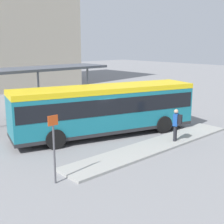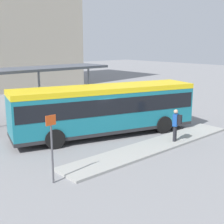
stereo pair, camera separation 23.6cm
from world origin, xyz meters
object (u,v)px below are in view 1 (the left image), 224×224
object	(u,v)px
city_bus	(105,107)
bicycle_red	(172,107)
platform_sign	(54,146)
bicycle_green	(163,106)
pedestrian_waiting	(176,123)

from	to	relation	value
city_bus	bicycle_red	xyz separation A→B (m)	(8.27, 1.25, -1.38)
city_bus	platform_sign	size ratio (longest dim) A/B	4.07
bicycle_red	bicycle_green	distance (m)	0.75
pedestrian_waiting	bicycle_green	xyz separation A→B (m)	(6.23, 5.82, -0.77)
pedestrian_waiting	platform_sign	distance (m)	7.82
bicycle_green	platform_sign	bearing A→B (deg)	-69.98
city_bus	bicycle_green	distance (m)	8.48
bicycle_green	pedestrian_waiting	bearing A→B (deg)	-48.91
city_bus	pedestrian_waiting	bearing A→B (deg)	-47.11
bicycle_green	platform_sign	xyz separation A→B (m)	(-14.04, -5.66, 1.17)
city_bus	bicycle_green	world-z (taller)	city_bus
bicycle_red	platform_sign	xyz separation A→B (m)	(-14.18, -4.93, 1.18)
bicycle_red	bicycle_green	xyz separation A→B (m)	(-0.14, 0.74, 0.01)
pedestrian_waiting	bicycle_green	size ratio (longest dim) A/B	1.01
bicycle_red	bicycle_green	world-z (taller)	bicycle_green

